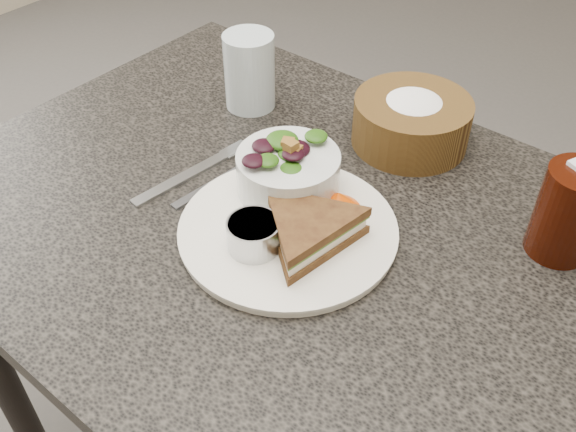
% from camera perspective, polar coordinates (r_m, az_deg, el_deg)
% --- Properties ---
extents(dining_table, '(1.00, 0.70, 0.75)m').
position_cam_1_polar(dining_table, '(1.11, 0.82, -15.16)').
color(dining_table, black).
rests_on(dining_table, floor).
extents(dinner_plate, '(0.27, 0.27, 0.01)m').
position_cam_1_polar(dinner_plate, '(0.80, 0.00, -1.29)').
color(dinner_plate, silver).
rests_on(dinner_plate, dining_table).
extents(sandwich, '(0.22, 0.22, 0.04)m').
position_cam_1_polar(sandwich, '(0.76, 1.78, -1.23)').
color(sandwich, '#56391A').
rests_on(sandwich, dinner_plate).
extents(salad_bowl, '(0.16, 0.16, 0.08)m').
position_cam_1_polar(salad_bowl, '(0.83, 0.01, 4.43)').
color(salad_bowl, silver).
rests_on(salad_bowl, dinner_plate).
extents(dressing_ramekin, '(0.08, 0.08, 0.04)m').
position_cam_1_polar(dressing_ramekin, '(0.76, -3.06, -1.69)').
color(dressing_ramekin, '#AFB2B6').
rests_on(dressing_ramekin, dinner_plate).
extents(orange_wedge, '(0.08, 0.08, 0.03)m').
position_cam_1_polar(orange_wedge, '(0.82, 4.49, 1.33)').
color(orange_wedge, '#ED4B01').
rests_on(orange_wedge, dinner_plate).
extents(fork, '(0.04, 0.18, 0.00)m').
position_cam_1_polar(fork, '(0.90, -8.99, 3.57)').
color(fork, '#A8ABAF').
rests_on(fork, dining_table).
extents(knife, '(0.03, 0.20, 0.00)m').
position_cam_1_polar(knife, '(0.90, -5.11, 3.71)').
color(knife, gray).
rests_on(knife, dining_table).
extents(bread_basket, '(0.18, 0.18, 0.10)m').
position_cam_1_polar(bread_basket, '(0.95, 10.99, 8.84)').
color(bread_basket, brown).
rests_on(bread_basket, dining_table).
extents(cola_glass, '(0.09, 0.09, 0.13)m').
position_cam_1_polar(cola_glass, '(0.81, 23.76, 0.61)').
color(cola_glass, black).
rests_on(cola_glass, dining_table).
extents(water_glass, '(0.08, 0.08, 0.12)m').
position_cam_1_polar(water_glass, '(1.02, -3.45, 12.71)').
color(water_glass, silver).
rests_on(water_glass, dining_table).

